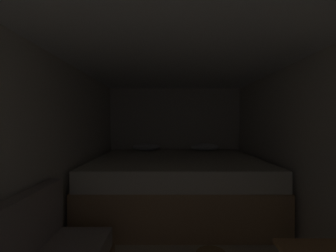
{
  "coord_description": "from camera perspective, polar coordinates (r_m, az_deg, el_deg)",
  "views": [
    {
      "loc": [
        -0.14,
        -0.61,
        1.34
      ],
      "look_at": [
        -0.13,
        2.39,
        1.29
      ],
      "focal_mm": 24.24,
      "sensor_mm": 36.0,
      "label": 1
    }
  ],
  "objects": [
    {
      "name": "wall_left",
      "position": [
        2.52,
        -28.46,
        -6.65
      ],
      "size": [
        0.05,
        4.73,
        2.02
      ],
      "primitive_type": "cube",
      "color": "beige",
      "rests_on": "ground"
    },
    {
      "name": "wall_right",
      "position": [
        2.66,
        33.52,
        -6.29
      ],
      "size": [
        0.05,
        4.73,
        2.02
      ],
      "primitive_type": "cube",
      "color": "beige",
      "rests_on": "ground"
    },
    {
      "name": "bed",
      "position": [
        3.62,
        2.15,
        -14.08
      ],
      "size": [
        2.48,
        2.07,
        0.94
      ],
      "color": "tan",
      "rests_on": "ground"
    },
    {
      "name": "wall_back",
      "position": [
        4.6,
        1.6,
        -3.14
      ],
      "size": [
        2.7,
        0.05,
        2.02
      ],
      "primitive_type": "cube",
      "color": "beige",
      "rests_on": "ground"
    },
    {
      "name": "ceiling_slab",
      "position": [
        2.31,
        3.53,
        18.74
      ],
      "size": [
        2.7,
        4.73,
        0.05
      ],
      "primitive_type": "cube",
      "color": "white",
      "rests_on": "wall_left"
    }
  ]
}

